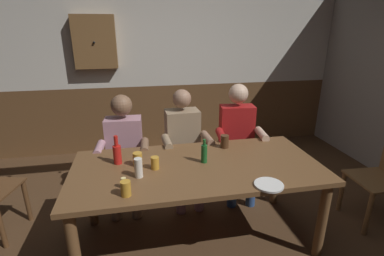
{
  "coord_description": "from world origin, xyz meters",
  "views": [
    {
      "loc": [
        -0.46,
        -2.03,
        1.83
      ],
      "look_at": [
        0.0,
        0.3,
        0.99
      ],
      "focal_mm": 26.84,
      "sensor_mm": 36.0,
      "label": 1
    }
  ],
  "objects": [
    {
      "name": "ground_plane",
      "position": [
        0.0,
        0.0,
        0.0
      ],
      "size": [
        6.25,
        6.25,
        0.0
      ],
      "primitive_type": "plane",
      "color": "#4C331E"
    },
    {
      "name": "pint_glass_2",
      "position": [
        -0.35,
        0.07,
        0.79
      ],
      "size": [
        0.07,
        0.07,
        0.1
      ],
      "primitive_type": "cylinder",
      "color": "gold",
      "rests_on": "dining_table"
    },
    {
      "name": "dining_table",
      "position": [
        0.0,
        0.06,
        0.65
      ],
      "size": [
        2.06,
        0.96,
        0.74
      ],
      "color": "brown",
      "rests_on": "ground_plane"
    },
    {
      "name": "person_2",
      "position": [
        0.61,
        0.76,
        0.68
      ],
      "size": [
        0.54,
        0.56,
        1.25
      ],
      "rotation": [
        0.0,
        0.0,
        3.02
      ],
      "color": "#AD1919",
      "rests_on": "ground_plane"
    },
    {
      "name": "pint_glass_0",
      "position": [
        -0.48,
        -0.04,
        0.82
      ],
      "size": [
        0.06,
        0.06,
        0.15
      ],
      "primitive_type": "cylinder",
      "color": "white",
      "rests_on": "dining_table"
    },
    {
      "name": "pint_glass_3",
      "position": [
        -0.57,
        -0.28,
        0.79
      ],
      "size": [
        0.07,
        0.07,
        0.11
      ],
      "primitive_type": "cylinder",
      "color": "gold",
      "rests_on": "dining_table"
    },
    {
      "name": "pint_glass_1",
      "position": [
        0.33,
        0.38,
        0.8
      ],
      "size": [
        0.08,
        0.08,
        0.12
      ],
      "primitive_type": "cylinder",
      "color": "#4C2D19",
      "rests_on": "dining_table"
    },
    {
      "name": "bottle_1",
      "position": [
        0.07,
        0.11,
        0.82
      ],
      "size": [
        0.05,
        0.05,
        0.21
      ],
      "color": "#195923",
      "rests_on": "dining_table"
    },
    {
      "name": "bottle_0",
      "position": [
        -0.65,
        0.23,
        0.83
      ],
      "size": [
        0.07,
        0.07,
        0.25
      ],
      "color": "red",
      "rests_on": "dining_table"
    },
    {
      "name": "plate_0",
      "position": [
        0.44,
        -0.36,
        0.75
      ],
      "size": [
        0.21,
        0.21,
        0.01
      ],
      "primitive_type": "cylinder",
      "color": "white",
      "rests_on": "dining_table"
    },
    {
      "name": "back_wall_upper",
      "position": [
        0.0,
        2.29,
        1.73
      ],
      "size": [
        5.21,
        0.12,
        1.48
      ],
      "primitive_type": "cube",
      "color": "silver"
    },
    {
      "name": "person_1",
      "position": [
        0.0,
        0.77,
        0.66
      ],
      "size": [
        0.51,
        0.55,
        1.22
      ],
      "rotation": [
        0.0,
        0.0,
        3.18
      ],
      "color": "#997F60",
      "rests_on": "ground_plane"
    },
    {
      "name": "pint_glass_4",
      "position": [
        -0.49,
        0.15,
        0.8
      ],
      "size": [
        0.08,
        0.08,
        0.11
      ],
      "primitive_type": "cylinder",
      "color": "gold",
      "rests_on": "dining_table"
    },
    {
      "name": "wall_dart_cabinet",
      "position": [
        -0.97,
        2.16,
        1.63
      ],
      "size": [
        0.56,
        0.15,
        0.7
      ],
      "color": "brown"
    },
    {
      "name": "table_candle",
      "position": [
        -0.59,
        -0.18,
        0.78
      ],
      "size": [
        0.04,
        0.04,
        0.08
      ],
      "primitive_type": "cylinder",
      "color": "#F9E08C",
      "rests_on": "dining_table"
    },
    {
      "name": "back_wall_wainscot",
      "position": [
        0.0,
        2.29,
        0.49
      ],
      "size": [
        5.21,
        0.12,
        0.99
      ],
      "primitive_type": "cube",
      "color": "brown",
      "rests_on": "ground_plane"
    },
    {
      "name": "person_0",
      "position": [
        -0.62,
        0.77,
        0.66
      ],
      "size": [
        0.52,
        0.53,
        1.19
      ],
      "rotation": [
        0.0,
        0.0,
        3.09
      ],
      "color": "#B78493",
      "rests_on": "ground_plane"
    }
  ]
}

